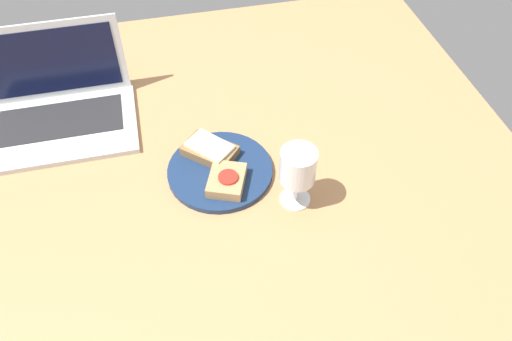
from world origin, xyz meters
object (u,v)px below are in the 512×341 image
Objects in this scene: plate at (219,171)px; laptop at (58,105)px; sandwich_with_cheese at (210,150)px; wine_glass at (298,169)px; sandwich_with_tomato at (227,180)px.

laptop is at bearing 142.32° from plate.
laptop is at bearing 146.91° from sandwich_with_cheese.
wine_glass is at bearing -37.33° from plate.
sandwich_with_cheese is at bearing -33.09° from laptop.
sandwich_with_cheese is 1.20× the size of sandwich_with_tomato.
laptop is (-35.13, 31.13, 1.45)cm from sandwich_with_tomato.
wine_glass reaches higher than sandwich_with_tomato.
sandwich_with_tomato is (1.01, -4.79, 2.01)cm from plate.
sandwich_with_tomato is at bearing -78.12° from sandwich_with_cheese.
plate is at bearing 142.67° from wine_glass.
plate is 5.30cm from sandwich_with_cheese.
plate is 1.63× the size of wine_glass.
wine_glass is (15.39, -15.74, 6.87)cm from sandwich_with_cheese.
sandwich_with_tomato is 46.96cm from laptop.
plate is at bearing -78.18° from sandwich_with_cheese.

